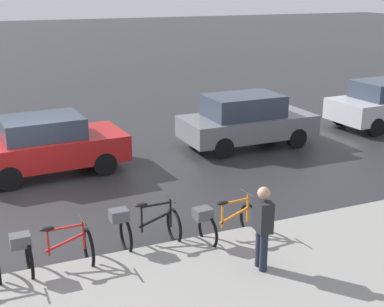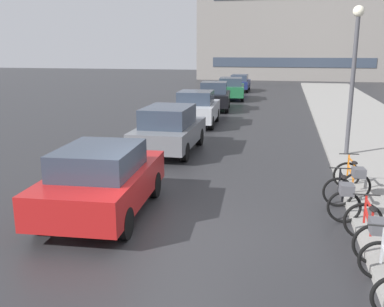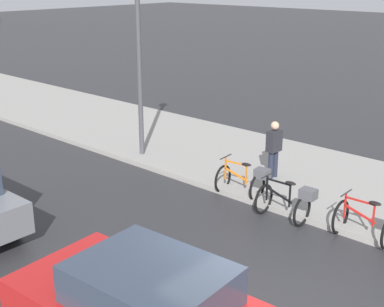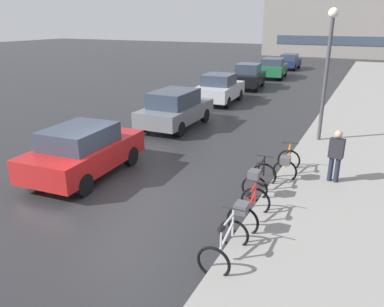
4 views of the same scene
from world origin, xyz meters
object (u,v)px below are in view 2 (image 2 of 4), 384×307
(car_navy, at_px, (240,83))
(car_silver, at_px, (196,108))
(car_green, at_px, (231,88))
(streetlamp, at_px, (354,63))
(bicycle_third, at_px, (342,196))
(car_red, at_px, (102,180))
(bicycle_second, at_px, (371,229))
(car_black, at_px, (214,96))
(car_grey, at_px, (169,129))
(bicycle_farthest, at_px, (353,178))

(car_navy, bearing_deg, car_silver, -90.67)
(car_green, bearing_deg, streetlamp, -69.69)
(bicycle_third, relative_size, car_red, 0.32)
(car_red, bearing_deg, bicycle_second, -8.60)
(car_black, distance_m, streetlamp, 12.78)
(car_grey, bearing_deg, bicycle_farthest, -32.46)
(car_black, bearing_deg, bicycle_farthest, -67.89)
(bicycle_third, height_order, car_red, car_red)
(car_grey, bearing_deg, bicycle_third, -44.06)
(car_black, relative_size, streetlamp, 0.80)
(bicycle_second, xyz_separation_m, car_navy, (-5.68, 30.65, 0.27))
(car_navy, distance_m, streetlamp, 24.16)
(car_grey, bearing_deg, car_black, 91.11)
(car_red, xyz_separation_m, car_black, (-0.36, 17.39, 0.03))
(bicycle_third, distance_m, streetlamp, 6.29)
(bicycle_farthest, xyz_separation_m, car_red, (-5.70, -2.48, 0.33))
(bicycle_farthest, height_order, car_navy, car_navy)
(car_black, bearing_deg, bicycle_second, -72.05)
(car_silver, height_order, car_green, car_silver)
(car_grey, xyz_separation_m, car_green, (0.07, 16.98, -0.01))
(bicycle_third, height_order, car_silver, car_silver)
(bicycle_second, distance_m, car_grey, 9.05)
(bicycle_second, xyz_separation_m, car_black, (-5.90, 18.22, 0.35))
(bicycle_third, relative_size, bicycle_farthest, 0.98)
(car_red, bearing_deg, car_silver, 91.63)
(bicycle_farthest, xyz_separation_m, car_navy, (-5.83, 27.33, 0.28))
(bicycle_farthest, distance_m, streetlamp, 4.94)
(car_silver, distance_m, car_black, 5.45)
(car_grey, distance_m, car_green, 16.98)
(bicycle_third, bearing_deg, car_silver, 117.06)
(car_black, bearing_deg, car_red, -88.83)
(bicycle_second, xyz_separation_m, car_silver, (-5.89, 12.77, 0.34))
(bicycle_second, height_order, car_red, car_red)
(bicycle_third, distance_m, car_black, 17.36)
(streetlamp, bearing_deg, car_navy, 104.95)
(car_grey, bearing_deg, bicycle_second, -51.04)
(car_red, distance_m, car_green, 23.17)
(bicycle_farthest, bearing_deg, bicycle_second, -92.61)
(car_grey, xyz_separation_m, streetlamp, (6.21, 0.40, 2.35))
(car_navy, bearing_deg, bicycle_second, -79.50)
(bicycle_second, xyz_separation_m, car_green, (-5.62, 24.01, 0.34))
(car_green, height_order, car_navy, car_green)
(car_navy, height_order, streetlamp, streetlamp)
(bicycle_farthest, distance_m, car_black, 16.09)
(car_green, bearing_deg, bicycle_farthest, -74.42)
(car_green, distance_m, streetlamp, 17.84)
(bicycle_second, xyz_separation_m, bicycle_farthest, (0.15, 3.32, -0.01))
(car_red, relative_size, car_black, 1.04)
(car_grey, height_order, car_green, car_grey)
(bicycle_third, xyz_separation_m, car_navy, (-5.40, 28.85, 0.26))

